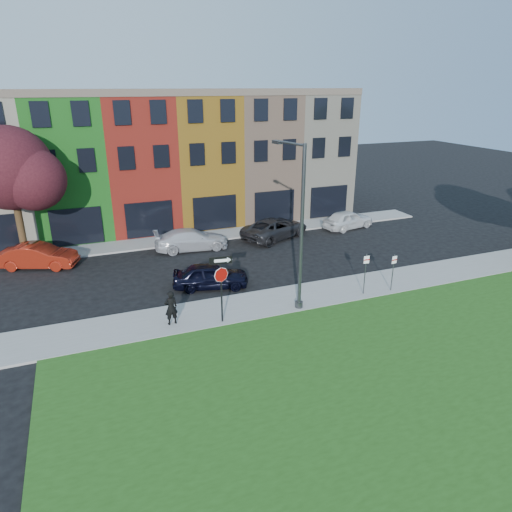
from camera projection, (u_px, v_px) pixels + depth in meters
name	position (u px, v px, depth m)	size (l,w,h in m)	color
ground	(313.00, 327.00, 21.57)	(120.00, 120.00, 0.00)	black
sidewalk_near	(320.00, 294.00, 24.84)	(40.00, 3.00, 0.12)	gray
sidewalk_far	(181.00, 239.00, 33.61)	(40.00, 2.40, 0.12)	gray
rowhouse_block	(167.00, 160.00, 37.43)	(30.00, 10.12, 10.00)	beige
stop_sign	(221.00, 276.00, 21.02)	(1.04, 0.19, 3.30)	black
man	(171.00, 308.00, 21.32)	(0.67, 0.49, 1.70)	black
sedan_near	(210.00, 276.00, 25.55)	(4.48, 2.67, 1.43)	black
parked_car_red	(38.00, 256.00, 28.34)	(4.90, 3.13, 1.52)	maroon
parked_car_silver	(191.00, 239.00, 31.48)	(5.13, 2.34, 1.46)	silver
parked_car_dark	(275.00, 228.00, 33.86)	(6.05, 4.60, 1.53)	black
parked_car_white	(348.00, 219.00, 36.13)	(4.59, 2.61, 1.47)	white
street_lamp	(299.00, 229.00, 21.96)	(0.82, 2.55, 8.17)	#404244
parking_sign_a	(365.00, 269.00, 24.26)	(0.32, 0.09, 2.29)	#404244
parking_sign_b	(393.00, 268.00, 24.69)	(0.32, 0.10, 2.09)	#404244
tree_purple	(12.00, 170.00, 27.49)	(6.05, 5.29, 8.45)	black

